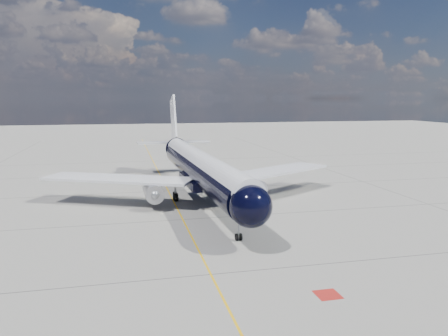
# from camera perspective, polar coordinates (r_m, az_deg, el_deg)

# --- Properties ---
(ground) EXTENTS (320.00, 320.00, 0.00)m
(ground) POSITION_cam_1_polar(r_m,az_deg,el_deg) (66.13, -7.75, -2.08)
(ground) COLOR gray
(ground) RESTS_ON ground
(taxiway_centerline) EXTENTS (0.16, 160.00, 0.01)m
(taxiway_centerline) POSITION_cam_1_polar(r_m,az_deg,el_deg) (61.25, -7.31, -2.96)
(taxiway_centerline) COLOR #EBAE0C
(taxiway_centerline) RESTS_ON ground
(red_marking) EXTENTS (1.60, 1.60, 0.01)m
(red_marking) POSITION_cam_1_polar(r_m,az_deg,el_deg) (30.49, 13.39, -15.79)
(red_marking) COLOR maroon
(red_marking) RESTS_ON ground
(main_airliner) EXTENTS (38.13, 46.40, 13.41)m
(main_airliner) POSITION_cam_1_polar(r_m,az_deg,el_deg) (54.99, -3.28, 0.13)
(main_airliner) COLOR black
(main_airliner) RESTS_ON ground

